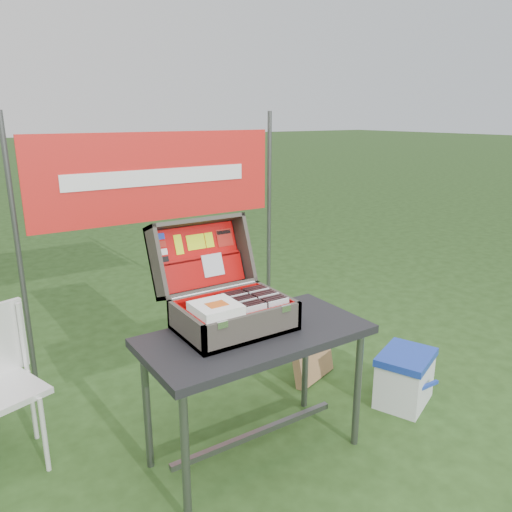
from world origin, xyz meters
TOP-DOWN VIEW (x-y plane):
  - ground at (0.00, 0.00)m, footprint 80.00×80.00m
  - table at (-0.02, -0.04)m, footprint 1.09×0.55m
  - table_top at (-0.02, -0.04)m, footprint 1.09×0.55m
  - table_leg_fl at (-0.50, -0.26)m, footprint 0.04×0.04m
  - table_leg_fr at (0.47, -0.26)m, footprint 0.04×0.04m
  - table_leg_bl at (-0.50, 0.17)m, footprint 0.04×0.04m
  - table_leg_br at (0.47, 0.17)m, footprint 0.04×0.04m
  - table_brace at (-0.02, -0.04)m, footprint 0.94×0.03m
  - suitcase at (-0.08, 0.10)m, footprint 0.53×0.54m
  - suitcase_base_bottom at (-0.08, 0.04)m, footprint 0.53×0.38m
  - suitcase_base_wall_front at (-0.08, -0.13)m, footprint 0.53×0.02m
  - suitcase_base_wall_back at (-0.08, 0.22)m, footprint 0.53×0.02m
  - suitcase_base_wall_left at (-0.34, 0.04)m, footprint 0.02×0.38m
  - suitcase_base_wall_right at (0.17, 0.04)m, footprint 0.02×0.38m
  - suitcase_liner_floor at (-0.08, 0.04)m, footprint 0.48×0.33m
  - suitcase_latch_left at (-0.25, -0.14)m, footprint 0.05×0.01m
  - suitcase_latch_right at (0.09, -0.14)m, footprint 0.05×0.01m
  - suitcase_hinge at (-0.08, 0.23)m, footprint 0.47×0.02m
  - suitcase_lid_back at (-0.08, 0.42)m, footprint 0.53×0.15m
  - suitcase_lid_rim_far at (-0.08, 0.43)m, footprint 0.53×0.14m
  - suitcase_lid_rim_near at (-0.08, 0.30)m, footprint 0.53×0.14m
  - suitcase_lid_rim_left at (-0.34, 0.36)m, footprint 0.02×0.26m
  - suitcase_lid_rim_right at (0.17, 0.36)m, footprint 0.02×0.26m
  - suitcase_lid_liner at (-0.08, 0.41)m, footprint 0.48×0.12m
  - suitcase_liner_wall_front at (-0.08, -0.12)m, footprint 0.48×0.01m
  - suitcase_liner_wall_back at (-0.08, 0.21)m, footprint 0.48×0.01m
  - suitcase_liner_wall_left at (-0.32, 0.04)m, footprint 0.01×0.33m
  - suitcase_liner_wall_right at (0.16, 0.04)m, footprint 0.01×0.33m
  - suitcase_lid_pocket at (-0.08, 0.36)m, footprint 0.46×0.08m
  - suitcase_pocket_edge at (-0.08, 0.38)m, footprint 0.45×0.03m
  - suitcase_pocket_cd at (-0.03, 0.35)m, footprint 0.12×0.05m
  - lid_sticker_cc_a at (-0.28, 0.45)m, footprint 0.05×0.01m
  - lid_sticker_cc_b at (-0.28, 0.43)m, footprint 0.05×0.01m
  - lid_sticker_cc_c at (-0.28, 0.42)m, footprint 0.05×0.01m
  - lid_sticker_cc_d at (-0.28, 0.41)m, footprint 0.05×0.01m
  - lid_card_neon_tall at (-0.18, 0.43)m, footprint 0.04×0.04m
  - lid_card_neon_main at (-0.08, 0.43)m, footprint 0.10×0.03m
  - lid_card_neon_small at (-0.00, 0.43)m, footprint 0.05×0.03m
  - lid_sticker_band at (0.09, 0.43)m, footprint 0.09×0.04m
  - lid_sticker_band_bar at (0.09, 0.44)m, footprint 0.08×0.01m
  - cd_left_0 at (-0.05, -0.10)m, footprint 0.12×0.01m
  - cd_left_1 at (-0.05, -0.08)m, footprint 0.12×0.01m
  - cd_left_2 at (-0.05, -0.06)m, footprint 0.12×0.01m
  - cd_left_3 at (-0.05, -0.04)m, footprint 0.12×0.01m
  - cd_left_4 at (-0.05, -0.01)m, footprint 0.12×0.01m
  - cd_left_5 at (-0.05, 0.01)m, footprint 0.12×0.01m
  - cd_left_6 at (-0.05, 0.03)m, footprint 0.12×0.01m
  - cd_left_7 at (-0.05, 0.05)m, footprint 0.12×0.01m
  - cd_left_8 at (-0.05, 0.07)m, footprint 0.12×0.01m
  - cd_left_9 at (-0.05, 0.09)m, footprint 0.12×0.01m
  - cd_left_10 at (-0.05, 0.11)m, footprint 0.12×0.01m
  - cd_left_11 at (-0.05, 0.13)m, footprint 0.12×0.01m
  - cd_right_0 at (0.08, -0.10)m, footprint 0.12×0.01m
  - cd_right_1 at (0.08, -0.08)m, footprint 0.12×0.01m
  - cd_right_2 at (0.08, -0.06)m, footprint 0.12×0.01m
  - cd_right_3 at (0.08, -0.04)m, footprint 0.12×0.01m
  - cd_right_4 at (0.08, -0.01)m, footprint 0.12×0.01m
  - cd_right_5 at (0.08, 0.01)m, footprint 0.12×0.01m
  - cd_right_6 at (0.08, 0.03)m, footprint 0.12×0.01m
  - cd_right_7 at (0.08, 0.05)m, footprint 0.12×0.01m
  - cd_right_8 at (0.08, 0.07)m, footprint 0.12×0.01m
  - cd_right_9 at (0.08, 0.09)m, footprint 0.12×0.01m
  - cd_right_10 at (0.08, 0.11)m, footprint 0.12×0.01m
  - cd_right_11 at (0.08, 0.13)m, footprint 0.12×0.01m
  - songbook_0 at (-0.22, -0.03)m, footprint 0.20×0.20m
  - songbook_1 at (-0.22, -0.03)m, footprint 0.20×0.20m
  - songbook_2 at (-0.22, -0.03)m, footprint 0.20×0.20m
  - songbook_3 at (-0.22, -0.03)m, footprint 0.20×0.20m
  - songbook_4 at (-0.22, -0.03)m, footprint 0.20×0.20m
  - songbook_5 at (-0.22, -0.03)m, footprint 0.20×0.20m
  - songbook_6 at (-0.22, -0.03)m, footprint 0.20×0.20m
  - songbook_7 at (-0.22, -0.03)m, footprint 0.20×0.20m
  - songbook_graphic at (-0.22, -0.04)m, footprint 0.09×0.07m
  - cooler at (0.99, -0.13)m, footprint 0.44×0.40m
  - cooler_body at (0.99, -0.13)m, footprint 0.42×0.37m
  - cooler_lid at (0.99, -0.13)m, footprint 0.44×0.40m
  - cooler_handle at (0.99, -0.27)m, footprint 0.22×0.02m
  - chair at (-1.08, 0.56)m, footprint 0.46×0.48m
  - chair_leg_fr at (-0.93, 0.41)m, footprint 0.02×0.02m
  - chair_leg_br at (-0.93, 0.71)m, footprint 0.02×0.02m
  - chair_upright_right at (-0.93, 0.73)m, footprint 0.02×0.02m
  - cardboard_box at (0.71, 0.40)m, footprint 0.39×0.24m
  - banner_post_left at (-0.85, 1.10)m, footprint 0.03×0.03m
  - banner_post_right at (0.85, 1.10)m, footprint 0.03×0.03m
  - banner at (0.00, 1.09)m, footprint 1.60×0.02m
  - banner_text at (0.00, 1.08)m, footprint 1.20×0.00m

SIDE VIEW (x-z plane):
  - ground at x=0.00m, z-range 0.00..0.00m
  - table_brace at x=-0.02m, z-range 0.10..0.14m
  - cooler_body at x=0.99m, z-range 0.00..0.28m
  - cooler at x=0.99m, z-range 0.00..0.32m
  - cooler_handle at x=0.99m, z-range 0.16..0.18m
  - cardboard_box at x=0.71m, z-range 0.00..0.39m
  - chair_leg_fr at x=-0.93m, z-range 0.00..0.40m
  - chair_leg_br at x=-0.93m, z-range 0.00..0.40m
  - cooler_lid at x=0.99m, z-range 0.28..0.32m
  - table_leg_fl at x=-0.50m, z-range 0.00..0.64m
  - table_leg_fr at x=0.47m, z-range 0.00..0.64m
  - table_leg_bl at x=-0.50m, z-range 0.00..0.64m
  - table_leg_br at x=0.47m, z-range 0.00..0.64m
  - table at x=-0.02m, z-range 0.00..0.68m
  - chair at x=-1.08m, z-range 0.00..0.78m
  - chair_upright_right at x=-0.93m, z-range 0.40..0.77m
  - table_top at x=-0.02m, z-range 0.64..0.68m
  - suitcase_base_bottom at x=-0.08m, z-range 0.68..0.70m
  - suitcase_liner_floor at x=-0.08m, z-range 0.70..0.71m
  - suitcase_base_wall_front at x=-0.08m, z-range 0.68..0.82m
  - suitcase_base_wall_back at x=-0.08m, z-range 0.68..0.82m
  - suitcase_base_wall_left at x=-0.34m, z-range 0.68..0.82m
  - suitcase_base_wall_right at x=0.17m, z-range 0.68..0.82m
  - suitcase_liner_wall_front at x=-0.08m, z-range 0.70..0.82m
  - suitcase_liner_wall_back at x=-0.08m, z-range 0.70..0.82m
  - suitcase_liner_wall_left at x=-0.32m, z-range 0.70..0.82m
  - suitcase_liner_wall_right at x=0.16m, z-range 0.70..0.82m
  - cd_left_0 at x=-0.05m, z-range 0.71..0.84m
  - cd_left_1 at x=-0.05m, z-range 0.71..0.84m
  - cd_left_2 at x=-0.05m, z-range 0.71..0.84m
  - cd_left_3 at x=-0.05m, z-range 0.71..0.84m
  - cd_left_4 at x=-0.05m, z-range 0.71..0.84m
  - cd_left_5 at x=-0.05m, z-range 0.71..0.84m
  - cd_left_6 at x=-0.05m, z-range 0.71..0.84m
  - cd_left_7 at x=-0.05m, z-range 0.71..0.84m
  - cd_left_8 at x=-0.05m, z-range 0.71..0.84m
  - cd_left_9 at x=-0.05m, z-range 0.71..0.84m
  - cd_left_10 at x=-0.05m, z-range 0.71..0.84m
  - cd_left_11 at x=-0.05m, z-range 0.71..0.84m
  - cd_right_0 at x=0.08m, z-range 0.71..0.84m
  - cd_right_1 at x=0.08m, z-range 0.71..0.84m
  - cd_right_2 at x=0.08m, z-range 0.71..0.84m
  - cd_right_3 at x=0.08m, z-range 0.71..0.84m
  - cd_right_4 at x=0.08m, z-range 0.71..0.84m
  - cd_right_5 at x=0.08m, z-range 0.71..0.84m
  - cd_right_6 at x=0.08m, z-range 0.71..0.84m
  - cd_right_7 at x=0.08m, z-range 0.71..0.84m
  - cd_right_8 at x=0.08m, z-range 0.71..0.84m
  - cd_right_9 at x=0.08m, z-range 0.71..0.84m
  - cd_right_10 at x=0.08m, z-range 0.71..0.84m
  - cd_right_11 at x=0.08m, z-range 0.71..0.84m
  - suitcase_lid_rim_near at x=-0.08m, z-range 0.77..0.84m
  - suitcase_latch_left at x=-0.25m, z-range 0.80..0.83m
  - suitcase_latch_right at x=0.09m, z-range 0.80..0.83m
  - suitcase_hinge at x=-0.08m, z-range 0.81..0.83m
  - songbook_0 at x=-0.22m, z-range 0.82..0.83m
  - songbook_1 at x=-0.22m, z-range 0.83..0.83m
  - songbook_2 at x=-0.22m, z-range 0.83..0.84m
  - songbook_3 at x=-0.22m, z-range 0.84..0.84m
  - songbook_4 at x=-0.22m, z-range 0.84..0.85m
  - songbook_5 at x=-0.22m, z-range 0.85..0.85m
  - banner_post_left at x=-0.85m, z-range 0.00..1.70m
  - banner_post_right at x=0.85m, z-range 0.00..1.70m
  - songbook_6 at x=-0.22m, z-range 0.85..0.86m
  - songbook_7 at x=-0.22m, z-range 0.86..0.86m
  - songbook_graphic at x=-0.22m, z-range 0.86..0.86m
  - suitcase_lid_pocket at x=-0.08m, z-range 0.81..0.96m
  - suitcase_pocket_cd at x=-0.03m, z-range 0.86..0.97m
  - suitcase at x=-0.08m, z-range 0.68..1.15m
  - suitcase_lid_back at x=-0.08m, z-range 0.77..1.13m
  - suitcase_pocket_edge at x=-0.08m, z-range 0.94..0.97m
  - suitcase_lid_liner at x=-0.08m, z-range 0.80..1.11m
  - lid_sticker_cc_d at x=-0.28m, z-range 0.95..0.99m
  - suitcase_lid_rim_left at x=-0.34m, z-range 0.77..1.17m
  - suitcase_lid_rim_right at x=0.17m, z-range 0.77..1.17m
  - lid_sticker_cc_c at x=-0.28m, z-range 0.99..1.02m
  - lid_card_neon_tall at x=-0.18m, z-range 0.98..1.08m
  - lid_card_neon_main at x=-0.08m, z-range 0.99..1.07m
  - lid_card_neon_small at x=0.00m, z-range 0.99..1.07m
  - lid_sticker_band at x=0.09m, z-range 0.99..1.08m
  - lid_sticker_cc_b at x=-0.28m, z-range 1.03..1.06m
  - lid_sticker_band_bar at x=0.09m, z-range 1.05..1.07m
  - lid_sticker_cc_a at x=-0.28m, z-range 1.07..1.10m
  - suitcase_lid_rim_far at x=-0.08m, z-range 1.10..1.17m
  - banner at x=0.00m, z-range 1.02..1.58m
  - banner_text at x=0.00m, z-range 1.25..1.35m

